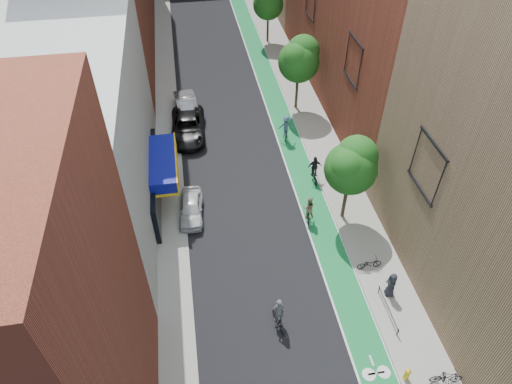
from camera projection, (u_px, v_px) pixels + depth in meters
name	position (u px, v px, depth m)	size (l,w,h in m)	color
ground	(296.00, 367.00, 23.58)	(160.00, 160.00, 0.00)	black
bike_lane	(274.00, 98.00, 42.86)	(2.00, 68.00, 0.01)	#136C36
sidewalk_left	(167.00, 107.00, 41.60)	(2.00, 68.00, 0.15)	gray
sidewalk_right	(300.00, 95.00, 43.12)	(3.00, 68.00, 0.15)	gray
building_left_near_red	(12.00, 337.00, 16.09)	(8.00, 10.00, 16.00)	maroon
building_left_white	(77.00, 136.00, 28.29)	(8.00, 20.00, 12.00)	silver
tree_near	(352.00, 165.00, 28.35)	(3.40, 3.36, 6.42)	#332619
tree_mid	(299.00, 58.00, 38.31)	(3.55, 3.53, 6.74)	#332619
tree_far	(269.00, 2.00, 48.70)	(3.30, 3.25, 6.21)	#332619
parked_car_white	(191.00, 208.00, 31.23)	(1.58, 3.93, 1.34)	silver
parked_car_black	(188.00, 127.00, 38.05)	(2.75, 5.96, 1.66)	black
parked_car_silver	(187.00, 108.00, 40.19)	(1.76, 5.04, 1.66)	gray
cyclist_lead	(278.00, 316.00, 24.88)	(0.87, 1.65, 2.22)	black
cyclist_lane_near	(309.00, 211.00, 30.69)	(0.92, 1.68, 2.03)	black
cyclist_lane_mid	(315.00, 172.00, 33.85)	(1.05, 1.89, 2.11)	black
cyclist_lane_far	(286.00, 129.00, 37.42)	(1.35, 1.57, 2.25)	black
parked_bike_mid	(447.00, 377.00, 22.53)	(0.47, 1.68, 1.01)	black
parked_bike_far	(369.00, 264.00, 27.83)	(0.55, 1.58, 0.83)	black
pedestrian	(391.00, 285.00, 26.14)	(0.85, 0.55, 1.74)	black
fire_hydrant	(407.00, 374.00, 22.71)	(0.29, 0.29, 0.83)	yellow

